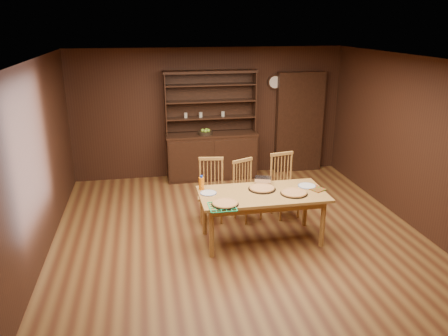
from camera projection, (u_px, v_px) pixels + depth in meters
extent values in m
plane|color=brown|center=(241.00, 239.00, 6.50)|extent=(6.00, 6.00, 0.00)
plane|color=beige|center=(243.00, 60.00, 5.66)|extent=(6.00, 6.00, 0.00)
plane|color=#311B0F|center=(209.00, 113.00, 8.87)|extent=(5.50, 0.00, 5.50)
plane|color=#311B0F|center=(331.00, 271.00, 3.29)|extent=(5.50, 0.00, 5.50)
plane|color=#311B0F|center=(33.00, 167.00, 5.60)|extent=(0.00, 6.00, 6.00)
plane|color=#311B0F|center=(420.00, 146.00, 6.56)|extent=(0.00, 6.00, 6.00)
cube|color=#321A10|center=(212.00, 157.00, 8.90)|extent=(1.80, 0.50, 0.90)
cube|color=#321A10|center=(211.00, 134.00, 8.75)|extent=(1.84, 0.52, 0.04)
cube|color=#321A10|center=(209.00, 101.00, 8.76)|extent=(1.80, 0.02, 1.20)
cube|color=#321A10|center=(165.00, 104.00, 8.47)|extent=(0.02, 0.32, 1.20)
cube|color=#321A10|center=(254.00, 101.00, 8.78)|extent=(0.02, 0.32, 1.20)
cube|color=#321A10|center=(210.00, 72.00, 8.43)|extent=(1.84, 0.34, 0.05)
cylinder|color=#ABA691|center=(186.00, 115.00, 8.61)|extent=(0.07, 0.07, 0.10)
cylinder|color=#ABA691|center=(201.00, 115.00, 8.66)|extent=(0.07, 0.07, 0.10)
cube|color=#321A10|center=(299.00, 122.00, 9.19)|extent=(1.00, 0.18, 2.10)
cylinder|color=#321A10|center=(275.00, 82.00, 8.88)|extent=(0.30, 0.04, 0.30)
cylinder|color=white|center=(275.00, 82.00, 8.85)|extent=(0.24, 0.01, 0.24)
cube|color=#B98340|center=(263.00, 194.00, 6.25)|extent=(1.81, 0.91, 0.04)
cylinder|color=#B98340|center=(212.00, 233.00, 5.91)|extent=(0.07, 0.07, 0.71)
cylinder|color=#B98340|center=(204.00, 212.00, 6.55)|extent=(0.07, 0.07, 0.71)
cylinder|color=#B98340|center=(323.00, 224.00, 6.18)|extent=(0.07, 0.07, 0.71)
cylinder|color=#B98340|center=(305.00, 205.00, 6.83)|extent=(0.07, 0.07, 0.71)
cube|color=#C48F43|center=(211.00, 196.00, 6.99)|extent=(0.48, 0.46, 0.04)
cylinder|color=#C48F43|center=(201.00, 212.00, 6.91)|extent=(0.04, 0.04, 0.41)
cylinder|color=#C48F43|center=(202.00, 205.00, 7.20)|extent=(0.04, 0.04, 0.41)
cylinder|color=#C48F43|center=(221.00, 212.00, 6.92)|extent=(0.04, 0.04, 0.41)
cylinder|color=#C48F43|center=(221.00, 205.00, 7.20)|extent=(0.04, 0.04, 0.41)
cube|color=#C48F43|center=(211.00, 159.00, 6.96)|extent=(0.40, 0.10, 0.05)
cube|color=#C48F43|center=(248.00, 195.00, 7.03)|extent=(0.53, 0.52, 0.04)
cylinder|color=#C48F43|center=(246.00, 213.00, 6.90)|extent=(0.03, 0.03, 0.39)
cylinder|color=#C48F43|center=(235.00, 207.00, 7.13)|extent=(0.03, 0.03, 0.39)
cylinder|color=#C48F43|center=(261.00, 208.00, 7.07)|extent=(0.03, 0.03, 0.39)
cylinder|color=#C48F43|center=(250.00, 203.00, 7.30)|extent=(0.03, 0.03, 0.39)
cube|color=#C48F43|center=(243.00, 160.00, 6.98)|extent=(0.36, 0.19, 0.05)
cube|color=#C48F43|center=(286.00, 191.00, 7.14)|extent=(0.50, 0.49, 0.04)
cylinder|color=#C48F43|center=(281.00, 209.00, 7.02)|extent=(0.04, 0.04, 0.42)
cylinder|color=#C48F43|center=(272.00, 202.00, 7.29)|extent=(0.04, 0.04, 0.42)
cylinder|color=#C48F43|center=(298.00, 206.00, 7.14)|extent=(0.04, 0.04, 0.42)
cylinder|color=#C48F43|center=(289.00, 199.00, 7.41)|extent=(0.04, 0.04, 0.42)
cube|color=#C48F43|center=(282.00, 154.00, 7.11)|extent=(0.41, 0.11, 0.05)
cylinder|color=black|center=(225.00, 204.00, 5.84)|extent=(0.37, 0.37, 0.01)
cylinder|color=tan|center=(225.00, 203.00, 5.83)|extent=(0.34, 0.34, 0.02)
torus|color=#B47A40|center=(225.00, 203.00, 5.83)|extent=(0.35, 0.35, 0.03)
cylinder|color=black|center=(294.00, 194.00, 6.20)|extent=(0.39, 0.39, 0.01)
cylinder|color=tan|center=(294.00, 193.00, 6.20)|extent=(0.36, 0.36, 0.02)
torus|color=#B47A40|center=(294.00, 193.00, 6.20)|extent=(0.37, 0.37, 0.03)
cylinder|color=black|center=(262.00, 189.00, 6.37)|extent=(0.40, 0.40, 0.01)
cylinder|color=tan|center=(262.00, 188.00, 6.36)|extent=(0.36, 0.36, 0.02)
torus|color=#B47A40|center=(262.00, 188.00, 6.36)|extent=(0.37, 0.37, 0.03)
cylinder|color=beige|center=(208.00, 193.00, 6.21)|extent=(0.24, 0.24, 0.01)
torus|color=#2E468B|center=(208.00, 193.00, 6.21)|extent=(0.24, 0.24, 0.01)
cylinder|color=beige|center=(307.00, 186.00, 6.48)|extent=(0.26, 0.26, 0.01)
torus|color=#2E468B|center=(307.00, 186.00, 6.48)|extent=(0.26, 0.26, 0.01)
cube|color=silver|center=(263.00, 180.00, 6.59)|extent=(0.29, 0.24, 0.10)
cylinder|color=orange|center=(201.00, 183.00, 6.34)|extent=(0.08, 0.08, 0.18)
cylinder|color=#13319C|center=(201.00, 177.00, 6.30)|extent=(0.04, 0.04, 0.03)
cube|color=#A01212|center=(317.00, 189.00, 6.35)|extent=(0.26, 0.26, 0.01)
cube|color=#A01212|center=(311.00, 187.00, 6.44)|extent=(0.25, 0.25, 0.01)
cylinder|color=black|center=(205.00, 133.00, 8.66)|extent=(0.29, 0.29, 0.06)
sphere|color=#7EB430|center=(203.00, 131.00, 8.64)|extent=(0.08, 0.08, 0.08)
sphere|color=#7EB430|center=(206.00, 130.00, 8.68)|extent=(0.08, 0.08, 0.08)
sphere|color=#7EB430|center=(206.00, 131.00, 8.60)|extent=(0.08, 0.08, 0.08)
sphere|color=#7EB430|center=(208.00, 131.00, 8.64)|extent=(0.08, 0.08, 0.08)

